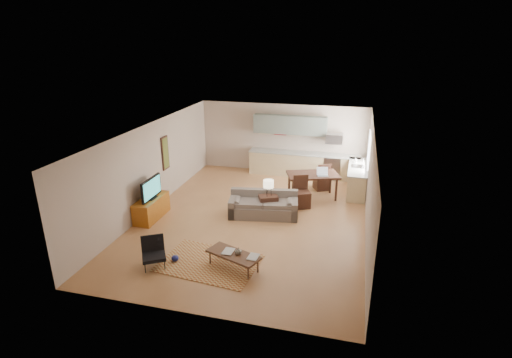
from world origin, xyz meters
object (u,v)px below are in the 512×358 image
(sofa, at_px, (263,205))
(armchair, at_px, (154,253))
(tv_credenza, at_px, (151,208))
(coffee_table, at_px, (234,261))
(console_table, at_px, (268,205))
(dining_table, at_px, (312,186))

(sofa, xyz_separation_m, armchair, (-1.85, -3.38, -0.02))
(tv_credenza, bearing_deg, coffee_table, -32.11)
(console_table, relative_size, dining_table, 0.38)
(tv_credenza, height_order, console_table, console_table)
(coffee_table, xyz_separation_m, console_table, (0.14, 3.05, 0.12))
(console_table, distance_m, dining_table, 2.07)
(armchair, xyz_separation_m, console_table, (1.98, 3.46, -0.03))
(sofa, height_order, dining_table, dining_table)
(dining_table, bearing_deg, tv_credenza, -167.89)
(armchair, bearing_deg, coffee_table, -18.51)
(coffee_table, xyz_separation_m, tv_credenza, (-3.20, 2.01, 0.12))
(tv_credenza, bearing_deg, armchair, -60.59)
(coffee_table, relative_size, armchair, 1.84)
(console_table, bearing_deg, tv_credenza, 172.59)
(coffee_table, bearing_deg, dining_table, 96.19)
(tv_credenza, bearing_deg, sofa, 16.72)
(sofa, relative_size, armchair, 3.03)
(tv_credenza, bearing_deg, console_table, 17.41)
(console_table, bearing_deg, coffee_table, -117.50)
(dining_table, bearing_deg, sofa, -144.34)
(armchair, height_order, tv_credenza, armchair)
(coffee_table, distance_m, dining_table, 4.96)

